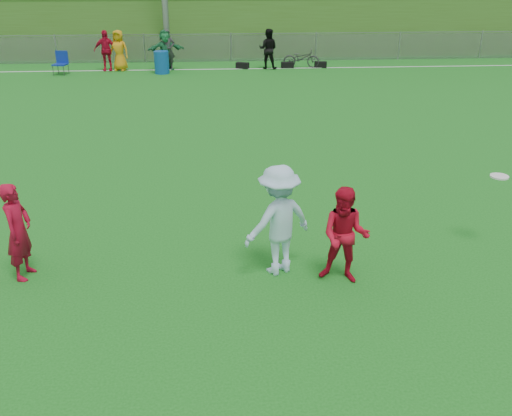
{
  "coord_description": "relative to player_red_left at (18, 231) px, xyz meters",
  "views": [
    {
      "loc": [
        -0.75,
        -7.35,
        4.57
      ],
      "look_at": [
        -0.2,
        0.5,
        1.07
      ],
      "focal_mm": 40.0,
      "sensor_mm": 36.0,
      "label": 1
    }
  ],
  "objects": [
    {
      "name": "ground",
      "position": [
        3.78,
        -0.57,
        -0.77
      ],
      "size": [
        120.0,
        120.0,
        0.0
      ],
      "primitive_type": "plane",
      "color": "#156518",
      "rests_on": "ground"
    },
    {
      "name": "sideline_far",
      "position": [
        3.78,
        17.43,
        -0.77
      ],
      "size": [
        60.0,
        0.1,
        0.01
      ],
      "primitive_type": "cube",
      "color": "white",
      "rests_on": "ground"
    },
    {
      "name": "fence",
      "position": [
        3.78,
        19.43,
        -0.12
      ],
      "size": [
        58.0,
        0.06,
        1.3
      ],
      "color": "gray",
      "rests_on": "ground"
    },
    {
      "name": "berm",
      "position": [
        3.78,
        30.43,
        0.73
      ],
      "size": [
        120.0,
        18.0,
        3.0
      ],
      "primitive_type": "cube",
      "color": "#2E5818",
      "rests_on": "ground"
    },
    {
      "name": "spectator_row",
      "position": [
        1.1,
        17.43,
        0.08
      ],
      "size": [
        7.95,
        0.88,
        1.69
      ],
      "color": "red",
      "rests_on": "ground"
    },
    {
      "name": "gear_bags",
      "position": [
        4.72,
        17.53,
        -0.64
      ],
      "size": [
        7.55,
        0.46,
        0.26
      ],
      "color": "black",
      "rests_on": "ground"
    },
    {
      "name": "player_red_left",
      "position": [
        0.0,
        0.0,
        0.0
      ],
      "size": [
        0.45,
        0.61,
        1.54
      ],
      "primitive_type": "imported",
      "rotation": [
        0.0,
        0.0,
        1.43
      ],
      "color": "#A20B26",
      "rests_on": "ground"
    },
    {
      "name": "player_red_center",
      "position": [
        4.88,
        -0.47,
        -0.01
      ],
      "size": [
        0.89,
        0.79,
        1.51
      ],
      "primitive_type": "imported",
      "rotation": [
        0.0,
        0.0,
        -0.35
      ],
      "color": "red",
      "rests_on": "ground"
    },
    {
      "name": "player_blue",
      "position": [
        3.92,
        -0.12,
        0.11
      ],
      "size": [
        1.31,
        1.1,
        1.76
      ],
      "primitive_type": "imported",
      "rotation": [
        0.0,
        0.0,
        3.62
      ],
      "color": "#B0DAF4",
      "rests_on": "ground"
    },
    {
      "name": "frisbee",
      "position": [
        7.63,
        0.53,
        0.48
      ],
      "size": [
        0.3,
        0.3,
        0.03
      ],
      "color": "silver",
      "rests_on": "ground"
    },
    {
      "name": "recycling_bin",
      "position": [
        0.78,
        16.63,
        -0.31
      ],
      "size": [
        0.8,
        0.8,
        0.92
      ],
      "primitive_type": "cylinder",
      "rotation": [
        0.0,
        0.0,
        -0.4
      ],
      "color": "#0E4B9E",
      "rests_on": "ground"
    },
    {
      "name": "camp_chair",
      "position": [
        -3.4,
        16.66,
        -0.49
      ],
      "size": [
        0.62,
        0.63,
        0.95
      ],
      "rotation": [
        0.0,
        0.0,
        -0.2
      ],
      "color": "#0D2797",
      "rests_on": "ground"
    },
    {
      "name": "bicycle",
      "position": [
        6.84,
        17.58,
        -0.36
      ],
      "size": [
        1.65,
        0.83,
        0.83
      ],
      "primitive_type": "imported",
      "rotation": [
        0.0,
        0.0,
        1.39
      ],
      "color": "#2A2A2C",
      "rests_on": "ground"
    }
  ]
}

